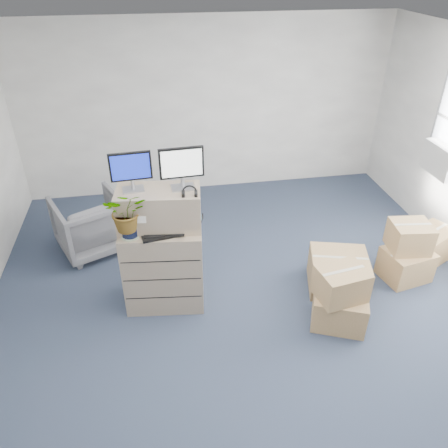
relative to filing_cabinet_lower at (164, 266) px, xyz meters
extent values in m
plane|color=#273446|center=(0.92, -0.63, -0.51)|extent=(7.00, 7.00, 0.00)
cube|color=#B6B3AD|center=(0.92, 2.88, 0.89)|extent=(6.00, 0.02, 2.80)
cube|color=silver|center=(3.79, 0.77, 0.69)|extent=(0.24, 0.60, 0.40)
cube|color=tan|center=(0.00, 0.00, 0.00)|extent=(0.94, 0.64, 1.02)
cube|color=tan|center=(0.01, 0.05, 0.73)|extent=(0.92, 0.54, 0.44)
cube|color=#99999E|center=(-0.24, 0.09, 0.96)|extent=(0.23, 0.18, 0.02)
cylinder|color=#99999E|center=(-0.24, 0.09, 1.02)|extent=(0.04, 0.04, 0.10)
cube|color=black|center=(-0.24, 0.09, 1.22)|extent=(0.42, 0.06, 0.30)
cube|color=navy|center=(-0.24, 0.08, 1.22)|extent=(0.38, 0.03, 0.26)
cube|color=#99999E|center=(0.27, 0.05, 0.96)|extent=(0.25, 0.19, 0.02)
cylinder|color=#99999E|center=(0.27, 0.05, 1.02)|extent=(0.04, 0.04, 0.11)
cube|color=black|center=(0.27, 0.05, 1.24)|extent=(0.46, 0.06, 0.33)
cube|color=silver|center=(0.27, 0.03, 1.24)|extent=(0.41, 0.03, 0.28)
torus|color=black|center=(0.32, -0.13, 0.99)|extent=(0.16, 0.04, 0.15)
cube|color=black|center=(0.03, -0.13, 0.52)|extent=(0.50, 0.27, 0.02)
ellipsoid|color=silver|center=(0.31, -0.14, 0.53)|extent=(0.08, 0.05, 0.03)
cylinder|color=gray|center=(0.11, 0.02, 0.64)|extent=(0.07, 0.07, 0.26)
cube|color=silver|center=(-0.02, 0.01, 0.52)|extent=(0.06, 0.06, 0.02)
cube|color=black|center=(-0.02, 0.01, 0.59)|extent=(0.06, 0.03, 0.11)
cube|color=black|center=(0.36, 0.09, 0.54)|extent=(0.25, 0.22, 0.06)
cube|color=#3D98D1|center=(0.34, 0.03, 0.62)|extent=(0.22, 0.12, 0.08)
cylinder|color=#90A182|center=(-0.32, -0.10, 0.52)|extent=(0.20, 0.20, 0.02)
cylinder|color=black|center=(-0.32, -0.10, 0.59)|extent=(0.17, 0.17, 0.13)
imported|color=#28611B|center=(-0.32, -0.10, 0.78)|extent=(0.49, 0.53, 0.37)
imported|color=#58585D|center=(-0.94, 1.26, -0.08)|extent=(1.09, 1.06, 0.87)
cube|color=olive|center=(1.87, -0.71, -0.31)|extent=(0.70, 0.63, 0.40)
cube|color=olive|center=(3.01, -0.08, -0.31)|extent=(0.63, 0.55, 0.40)
cube|color=olive|center=(2.09, -0.11, -0.29)|extent=(0.81, 0.77, 0.45)
cube|color=olive|center=(1.84, -0.71, 0.06)|extent=(0.55, 0.47, 0.35)
cube|color=olive|center=(3.01, -0.03, 0.07)|extent=(0.51, 0.46, 0.36)
cube|color=olive|center=(3.52, 0.22, -0.29)|extent=(0.74, 0.64, 0.45)
camera|label=1|loc=(0.00, -4.01, 3.06)|focal=35.00mm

